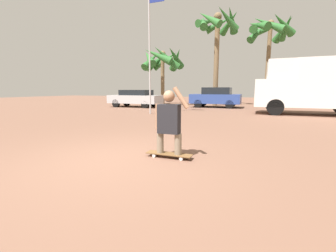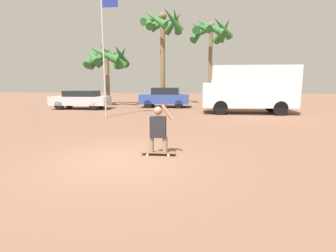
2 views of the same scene
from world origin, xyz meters
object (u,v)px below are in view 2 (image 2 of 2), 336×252
at_px(camper_van, 250,88).
at_px(flagpole, 105,47).
at_px(person_skateboarder, 158,127).
at_px(palm_tree_far_left, 106,57).
at_px(palm_tree_center_background, 163,27).
at_px(skateboard, 158,153).
at_px(parked_car_blue, 165,97).
at_px(parked_car_silver, 81,99).
at_px(palm_tree_near_van, 210,32).

bearing_deg(camper_van, flagpole, -162.66).
xyz_separation_m(person_skateboarder, palm_tree_far_left, (-6.47, 14.94, 3.25)).
height_order(palm_tree_far_left, flagpole, flagpole).
relative_size(camper_van, palm_tree_center_background, 0.72).
xyz_separation_m(person_skateboarder, camper_van, (4.42, 10.18, 0.85)).
xyz_separation_m(skateboard, person_skateboarder, (-0.00, 0.00, 0.71)).
distance_m(parked_car_blue, palm_tree_far_left, 6.11).
bearing_deg(palm_tree_center_background, parked_car_blue, -79.31).
bearing_deg(parked_car_silver, parked_car_blue, 18.70).
xyz_separation_m(camper_van, palm_tree_center_background, (-6.24, 5.73, 4.92)).
distance_m(palm_tree_center_background, palm_tree_far_left, 5.38).
bearing_deg(parked_car_silver, flagpole, -50.77).
distance_m(palm_tree_far_left, flagpole, 7.79).
distance_m(skateboard, palm_tree_near_van, 19.63).
distance_m(palm_tree_near_van, palm_tree_center_background, 4.79).
height_order(camper_van, palm_tree_near_van, palm_tree_near_van).
xyz_separation_m(palm_tree_center_background, flagpole, (-2.21, -8.37, -2.65)).
xyz_separation_m(parked_car_blue, flagpole, (-2.61, -6.22, 3.10)).
height_order(camper_van, palm_tree_center_background, palm_tree_center_background).
relative_size(skateboard, flagpole, 0.14).
distance_m(parked_car_silver, palm_tree_center_background, 9.11).
bearing_deg(palm_tree_near_van, camper_van, -75.37).
distance_m(camper_van, parked_car_blue, 6.89).
xyz_separation_m(skateboard, palm_tree_far_left, (-6.47, 14.94, 3.96)).
distance_m(parked_car_blue, flagpole, 7.42).
bearing_deg(palm_tree_center_background, flagpole, -104.77).
height_order(parked_car_silver, flagpole, flagpole).
height_order(skateboard, parked_car_blue, parked_car_blue).
bearing_deg(parked_car_blue, person_skateboarder, -84.15).
relative_size(parked_car_silver, palm_tree_center_background, 0.53).
distance_m(skateboard, parked_car_blue, 13.85).
bearing_deg(person_skateboarder, flagpole, 118.05).
bearing_deg(parked_car_silver, person_skateboarder, -57.63).
relative_size(parked_car_blue, palm_tree_far_left, 0.74).
height_order(skateboard, person_skateboarder, person_skateboarder).
distance_m(person_skateboarder, flagpole, 9.10).
distance_m(skateboard, person_skateboarder, 0.71).
relative_size(person_skateboarder, palm_tree_far_left, 0.26).
distance_m(camper_van, palm_tree_near_van, 9.79).
xyz_separation_m(parked_car_blue, palm_tree_far_left, (-5.06, 1.18, 3.22)).
relative_size(parked_car_silver, palm_tree_far_left, 0.82).
bearing_deg(palm_tree_center_background, skateboard, -83.49).
bearing_deg(person_skateboarder, camper_van, 66.52).
height_order(person_skateboarder, palm_tree_far_left, palm_tree_far_left).
bearing_deg(parked_car_silver, camper_van, -7.41).
bearing_deg(person_skateboarder, palm_tree_near_van, 82.95).
relative_size(skateboard, palm_tree_far_left, 0.18).
distance_m(parked_car_silver, palm_tree_far_left, 4.71).
relative_size(parked_car_blue, palm_tree_center_background, 0.48).
bearing_deg(palm_tree_center_background, parked_car_silver, -143.29).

